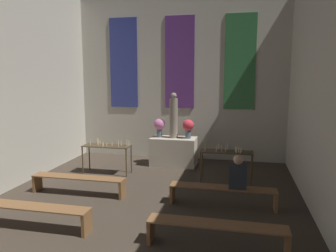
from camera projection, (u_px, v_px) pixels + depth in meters
The scene contains 13 objects.
wall_back at pixel (180, 78), 10.82m from camera, with size 7.13×0.16×5.31m.
wall_right at pixel (334, 82), 5.50m from camera, with size 0.12×9.62×5.31m.
altar at pixel (174, 151), 10.17m from camera, with size 1.39×0.74×0.87m.
statue at pixel (174, 117), 10.00m from camera, with size 0.25×0.25×1.39m.
flower_vase_left at pixel (159, 126), 10.14m from camera, with size 0.35×0.35×0.58m.
flower_vase_right at pixel (188, 127), 9.95m from camera, with size 0.35×0.35×0.58m.
candle_rack_left at pixel (107, 149), 9.26m from camera, with size 1.36×0.48×1.01m.
candle_rack_right at pixel (227, 155), 8.54m from camera, with size 1.36×0.48×1.01m.
pew_second_left at pixel (31, 211), 5.94m from camera, with size 2.24×0.36×0.43m.
pew_second_right at pixel (216, 230), 5.23m from camera, with size 2.24×0.36×0.43m.
pew_back_left at pixel (78, 181), 7.66m from camera, with size 2.24×0.36×0.43m.
pew_back_right at pixel (222, 192), 6.95m from camera, with size 2.24×0.36×0.43m.
person_seated at pixel (238, 174), 6.82m from camera, with size 0.36×0.24×0.71m.
Camera 1 is at (1.98, -1.33, 2.75)m, focal length 35.00 mm.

